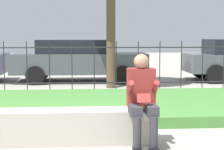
{
  "coord_description": "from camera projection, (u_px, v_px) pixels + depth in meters",
  "views": [
    {
      "loc": [
        0.36,
        -5.29,
        1.52
      ],
      "look_at": [
        0.94,
        2.86,
        0.69
      ],
      "focal_mm": 60.0,
      "sensor_mm": 36.0,
      "label": 1
    }
  ],
  "objects": [
    {
      "name": "ground_plane",
      "position": [
        61.0,
        143.0,
        5.38
      ],
      "size": [
        60.0,
        60.0,
        0.0
      ],
      "primitive_type": "plane",
      "color": "#A8A399"
    },
    {
      "name": "stone_bench",
      "position": [
        68.0,
        128.0,
        5.36
      ],
      "size": [
        2.49,
        0.46,
        0.49
      ],
      "color": "#B7B2A3",
      "rests_on": "ground_plane"
    },
    {
      "name": "person_seated_reader",
      "position": [
        142.0,
        96.0,
        5.12
      ],
      "size": [
        0.42,
        0.73,
        1.29
      ],
      "color": "black",
      "rests_on": "ground_plane"
    },
    {
      "name": "grass_berm",
      "position": [
        68.0,
        106.0,
        7.78
      ],
      "size": [
        10.93,
        3.46,
        0.19
      ],
      "color": "#4C893D",
      "rests_on": "ground_plane"
    },
    {
      "name": "iron_fence",
      "position": [
        72.0,
        66.0,
        10.01
      ],
      "size": [
        8.93,
        0.03,
        1.4
      ],
      "color": "#232326",
      "rests_on": "ground_plane"
    },
    {
      "name": "car_parked_center",
      "position": [
        79.0,
        59.0,
        12.69
      ],
      "size": [
        4.5,
        1.93,
        1.42
      ],
      "rotation": [
        0.0,
        0.0,
        -0.01
      ],
      "color": "#4C5156",
      "rests_on": "ground_plane"
    }
  ]
}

